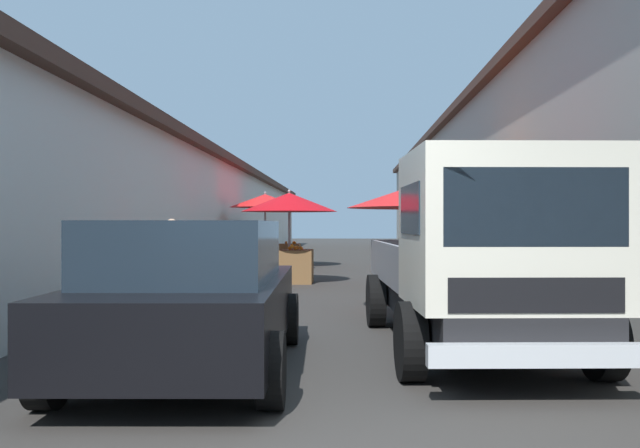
# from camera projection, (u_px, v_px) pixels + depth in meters

# --- Properties ---
(ground) EXTENTS (90.00, 90.00, 0.00)m
(ground) POSITION_uv_depth(u_px,v_px,m) (343.00, 278.00, 16.95)
(ground) COLOR #33302D
(building_left_whitewash) EXTENTS (49.80, 7.50, 3.53)m
(building_left_whitewash) POSITION_uv_depth(u_px,v_px,m) (110.00, 212.00, 19.47)
(building_left_whitewash) COLOR silver
(building_left_whitewash) RESTS_ON ground
(building_right_concrete) EXTENTS (49.80, 7.50, 5.14)m
(building_right_concrete) POSITION_uv_depth(u_px,v_px,m) (583.00, 185.00, 18.92)
(building_right_concrete) COLOR #A39E93
(building_right_concrete) RESTS_ON ground
(fruit_stall_mid_lane) EXTENTS (2.15, 2.15, 2.39)m
(fruit_stall_mid_lane) POSITION_uv_depth(u_px,v_px,m) (266.00, 211.00, 19.21)
(fruit_stall_mid_lane) COLOR #9E9EA3
(fruit_stall_mid_lane) RESTS_ON ground
(fruit_stall_near_left) EXTENTS (2.40, 2.40, 2.14)m
(fruit_stall_near_left) POSITION_uv_depth(u_px,v_px,m) (425.00, 213.00, 9.97)
(fruit_stall_near_left) COLOR #9E9EA3
(fruit_stall_near_left) RESTS_ON ground
(fruit_stall_far_right) EXTENTS (2.76, 2.76, 2.38)m
(fruit_stall_far_right) POSITION_uv_depth(u_px,v_px,m) (290.00, 210.00, 21.33)
(fruit_stall_far_right) COLOR #9E9EA3
(fruit_stall_far_right) RESTS_ON ground
(fruit_stall_near_right) EXTENTS (2.29, 2.29, 2.24)m
(fruit_stall_near_right) POSITION_uv_depth(u_px,v_px,m) (291.00, 216.00, 15.32)
(fruit_stall_near_right) COLOR #9E9EA3
(fruit_stall_near_right) RESTS_ON ground
(fruit_stall_far_left) EXTENTS (2.77, 2.77, 2.33)m
(fruit_stall_far_left) POSITION_uv_depth(u_px,v_px,m) (443.00, 205.00, 13.62)
(fruit_stall_far_left) COLOR #9E9EA3
(fruit_stall_far_left) RESTS_ON ground
(hatchback_car) EXTENTS (3.97, 2.03, 1.45)m
(hatchback_car) POSITION_uv_depth(u_px,v_px,m) (193.00, 295.00, 6.20)
(hatchback_car) COLOR black
(hatchback_car) RESTS_ON ground
(delivery_truck) EXTENTS (5.00, 2.17, 2.08)m
(delivery_truck) POSITION_uv_depth(u_px,v_px,m) (486.00, 262.00, 6.49)
(delivery_truck) COLOR black
(delivery_truck) RESTS_ON ground
(vendor_by_crates) EXTENTS (0.60, 0.29, 1.51)m
(vendor_by_crates) POSITION_uv_depth(u_px,v_px,m) (172.00, 258.00, 10.65)
(vendor_by_crates) COLOR #665B4C
(vendor_by_crates) RESTS_ON ground
(parked_scooter) EXTENTS (1.69, 0.44, 1.14)m
(parked_scooter) POSITION_uv_depth(u_px,v_px,m) (409.00, 257.00, 19.05)
(parked_scooter) COLOR black
(parked_scooter) RESTS_ON ground
(plastic_stool) EXTENTS (0.30, 0.30, 0.43)m
(plastic_stool) POSITION_uv_depth(u_px,v_px,m) (542.00, 303.00, 8.92)
(plastic_stool) COLOR #194CB2
(plastic_stool) RESTS_ON ground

